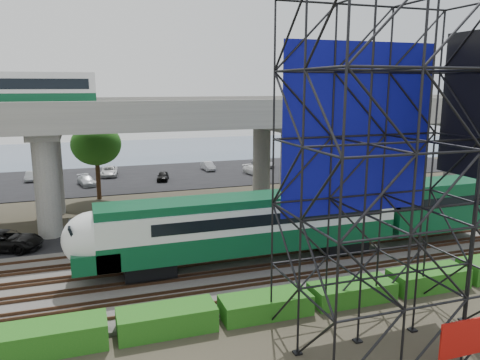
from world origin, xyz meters
name	(u,v)px	position (x,y,z in m)	size (l,w,h in m)	color
ground	(222,284)	(0.00, 0.00, 0.00)	(140.00, 140.00, 0.00)	#474233
ballast_bed	(213,270)	(0.00, 2.00, 0.10)	(90.00, 12.00, 0.20)	slate
service_road	(185,231)	(0.00, 10.50, 0.04)	(90.00, 5.00, 0.08)	black
parking_lot	(146,177)	(0.00, 34.00, 0.04)	(90.00, 18.00, 0.08)	black
harbor_water	(129,154)	(0.00, 56.00, 0.01)	(140.00, 40.00, 0.03)	#42546C
rail_tracks	(213,267)	(0.00, 2.00, 0.28)	(90.00, 9.52, 0.16)	#472D1E
commuter_train	(283,220)	(4.66, 2.00, 2.88)	(29.30, 3.06, 4.30)	black
overpass	(159,123)	(-0.88, 16.00, 8.21)	(80.00, 12.00, 12.40)	#9E9B93
scaffold_tower	(396,178)	(5.52, -7.98, 7.47)	(9.36, 6.36, 15.00)	black
hedge_strip	(266,304)	(1.01, -4.30, 0.56)	(34.60, 1.80, 1.20)	#195A14
trees	(116,155)	(-4.67, 16.17, 5.57)	(40.94, 16.94, 7.69)	#382314
suv	(5,241)	(-12.81, 10.10, 0.78)	(2.32, 5.03, 1.40)	black
parked_cars	(151,172)	(0.63, 33.70, 0.65)	(37.96, 9.35, 1.20)	white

